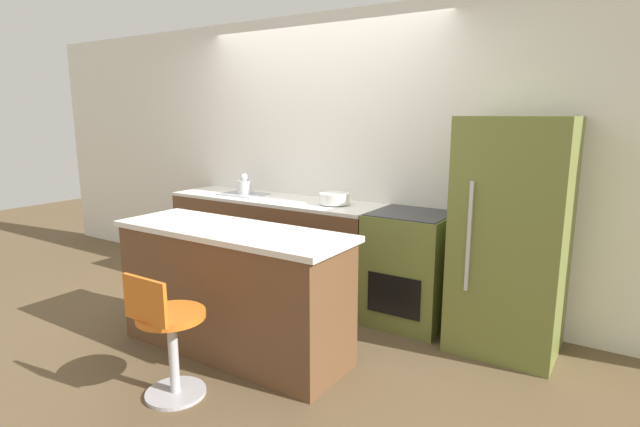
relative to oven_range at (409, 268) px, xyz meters
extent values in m
plane|color=brown|center=(-1.08, -0.31, -0.46)|extent=(14.00, 14.00, 0.00)
cube|color=white|center=(-1.08, 0.33, 0.84)|extent=(8.00, 0.06, 2.60)
cube|color=brown|center=(-1.40, 0.00, -0.02)|extent=(2.15, 0.59, 0.89)
cube|color=white|center=(-1.40, 0.00, 0.44)|extent=(2.15, 0.59, 0.03)
cube|color=#9EA3A8|center=(-1.78, 0.00, 0.46)|extent=(0.44, 0.32, 0.01)
cube|color=brown|center=(-0.86, -1.16, -0.02)|extent=(1.72, 0.58, 0.88)
cube|color=white|center=(-0.86, -1.16, 0.44)|extent=(1.80, 0.61, 0.04)
cube|color=olive|center=(0.00, 0.00, 0.00)|extent=(0.63, 0.59, 0.92)
cube|color=black|center=(0.00, -0.30, -0.14)|extent=(0.44, 0.01, 0.32)
cube|color=#333338|center=(0.00, 0.00, 0.46)|extent=(0.60, 0.56, 0.01)
cube|color=olive|center=(0.78, -0.03, 0.38)|extent=(0.73, 0.66, 1.69)
cube|color=silver|center=(0.58, -0.38, 0.42)|extent=(0.02, 0.02, 0.76)
cylinder|color=#B7B7BC|center=(-0.76, -1.81, -0.45)|extent=(0.37, 0.37, 0.02)
cylinder|color=#B7B7BC|center=(-0.76, -1.81, -0.21)|extent=(0.06, 0.06, 0.50)
cylinder|color=orange|center=(-0.76, -1.81, 0.06)|extent=(0.41, 0.41, 0.04)
cube|color=orange|center=(-0.76, -1.98, 0.21)|extent=(0.35, 0.02, 0.26)
cylinder|color=silver|center=(-1.77, 0.01, 0.53)|extent=(0.15, 0.15, 0.13)
sphere|color=silver|center=(-1.77, 0.01, 0.62)|extent=(0.08, 0.08, 0.08)
cylinder|color=white|center=(-0.73, 0.01, 0.51)|extent=(0.26, 0.26, 0.09)
camera|label=1|loc=(1.51, -3.67, 1.24)|focal=28.00mm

